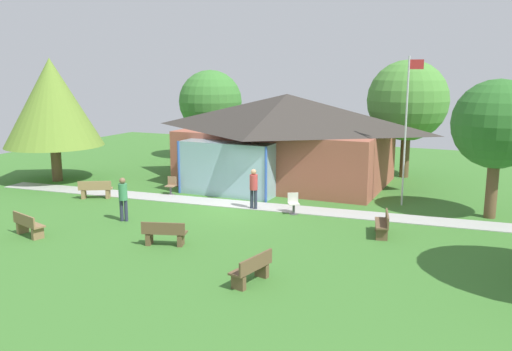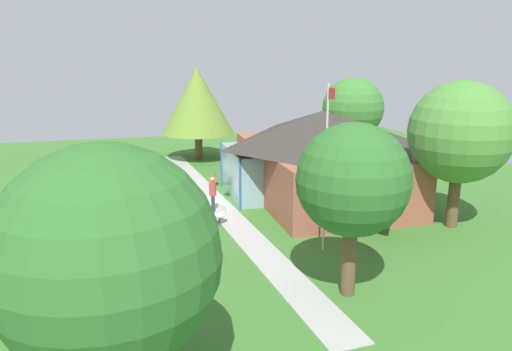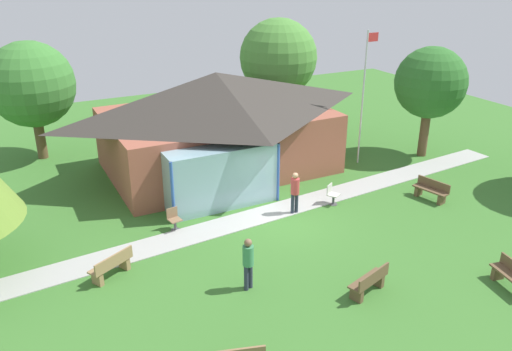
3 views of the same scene
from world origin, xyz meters
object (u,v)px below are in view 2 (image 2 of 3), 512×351
patio_chair_lawn_spare (220,216)px  tree_behind_pavilion_right (460,133)px  bench_mid_left (172,170)px  pavilion (319,154)px  visitor_strolling_lawn (130,177)px  bench_front_right (35,245)px  tree_east_hedge (353,181)px  bench_mid_right (201,254)px  bench_front_left (74,183)px  tree_behind_pavilion_left (353,109)px  patio_chair_west (213,179)px  flagpole (326,162)px  tree_far_east (107,257)px  bench_front_center (91,209)px  tree_west_hedge (197,101)px  visitor_on_path (213,192)px

patio_chair_lawn_spare → tree_behind_pavilion_right: (2.90, 9.81, 3.78)m
bench_mid_left → patio_chair_lawn_spare: size_ratio=1.78×
pavilion → visitor_strolling_lawn: 10.06m
bench_front_right → tree_east_hedge: size_ratio=0.28×
bench_mid_right → patio_chair_lawn_spare: bearing=56.1°
bench_front_left → tree_behind_pavilion_right: tree_behind_pavilion_right is taller
tree_behind_pavilion_left → visitor_strolling_lawn: bearing=-74.0°
bench_mid_left → patio_chair_west: 3.46m
patio_chair_lawn_spare → tree_behind_pavilion_left: bearing=-79.5°
flagpole → bench_front_left: flagpole is taller
bench_mid_right → patio_chair_west: bearing=64.2°
tree_far_east → patio_chair_west: bearing=163.1°
bench_front_center → tree_west_hedge: size_ratio=0.24×
visitor_strolling_lawn → tree_east_hedge: size_ratio=0.32×
tree_behind_pavilion_left → tree_behind_pavilion_right: tree_behind_pavilion_right is taller
tree_behind_pavilion_right → tree_west_hedge: tree_west_hedge is taller
bench_front_center → bench_mid_right: bearing=15.1°
flagpole → tree_behind_pavilion_right: 6.61m
bench_front_left → tree_west_hedge: 10.81m
bench_front_left → bench_mid_left: size_ratio=1.02×
bench_front_right → patio_chair_lawn_spare: patio_chair_lawn_spare is taller
patio_chair_lawn_spare → tree_behind_pavilion_right: bearing=-137.8°
pavilion → tree_far_east: tree_far_east is taller
bench_front_center → visitor_on_path: (0.76, 5.64, 0.62)m
pavilion → bench_front_center: pavilion is taller
tree_far_east → patio_chair_lawn_spare: bearing=157.8°
bench_front_left → bench_front_center: 5.13m
bench_front_right → patio_chair_lawn_spare: bearing=22.8°
bench_mid_right → tree_west_hedge: 18.43m
tree_behind_pavilion_left → tree_behind_pavilion_right: bearing=-5.9°
patio_chair_west → tree_far_east: bearing=153.9°
patio_chair_lawn_spare → tree_far_east: tree_far_east is taller
flagpole → tree_east_hedge: (3.54, -0.64, 0.24)m
visitor_on_path → pavilion: bearing=-81.7°
patio_chair_west → visitor_strolling_lawn: (0.80, -4.62, 0.61)m
bench_front_right → tree_east_hedge: bearing=-19.0°
bench_front_left → tree_far_east: 18.75m
flagpole → tree_east_hedge: 3.61m
patio_chair_lawn_spare → visitor_strolling_lawn: visitor_strolling_lawn is taller
patio_chair_west → tree_west_hedge: bearing=-11.5°
visitor_on_path → tree_west_hedge: bearing=-5.4°
patio_chair_lawn_spare → pavilion: bearing=-96.7°
bench_front_center → visitor_on_path: visitor_on_path is taller
flagpole → tree_behind_pavilion_left: (-13.86, 7.83, 0.24)m
pavilion → bench_mid_right: pavilion is taller
visitor_strolling_lawn → tree_west_hedge: bearing=-49.7°
visitor_on_path → tree_east_hedge: (9.22, 2.67, 2.72)m
visitor_on_path → tree_behind_pavilion_right: bearing=-115.5°
bench_front_right → flagpole: bearing=-1.1°
patio_chair_lawn_spare → tree_behind_pavilion_left: 15.32m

